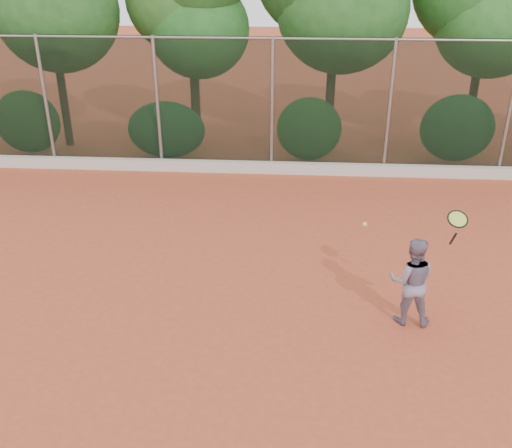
{
  "coord_description": "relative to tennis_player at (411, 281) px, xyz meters",
  "views": [
    {
      "loc": [
        0.59,
        -7.59,
        5.37
      ],
      "look_at": [
        0.0,
        1.0,
        1.25
      ],
      "focal_mm": 40.0,
      "sensor_mm": 36.0,
      "label": 1
    }
  ],
  "objects": [
    {
      "name": "ground",
      "position": [
        -2.48,
        -0.18,
        -0.74
      ],
      "size": [
        80.0,
        80.0,
        0.0
      ],
      "primitive_type": "plane",
      "color": "#BD4B2C",
      "rests_on": "ground"
    },
    {
      "name": "concrete_curb",
      "position": [
        -2.48,
        6.64,
        -0.59
      ],
      "size": [
        24.0,
        0.2,
        0.3
      ],
      "primitive_type": "cube",
      "color": "beige",
      "rests_on": "ground"
    },
    {
      "name": "tennis_player",
      "position": [
        0.0,
        0.0,
        0.0
      ],
      "size": [
        0.77,
        0.63,
        1.48
      ],
      "primitive_type": "imported",
      "rotation": [
        0.0,
        0.0,
        3.03
      ],
      "color": "slate",
      "rests_on": "ground"
    },
    {
      "name": "chainlink_fence",
      "position": [
        -2.48,
        6.82,
        1.12
      ],
      "size": [
        24.09,
        0.09,
        3.5
      ],
      "color": "black",
      "rests_on": "ground"
    },
    {
      "name": "tennis_racket",
      "position": [
        0.49,
        -0.16,
        1.12
      ],
      "size": [
        0.32,
        0.3,
        0.58
      ],
      "color": "black",
      "rests_on": "ground"
    },
    {
      "name": "tennis_ball_in_flight",
      "position": [
        -0.79,
        0.05,
        0.93
      ],
      "size": [
        0.07,
        0.07,
        0.07
      ],
      "color": "yellow",
      "rests_on": "ground"
    }
  ]
}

